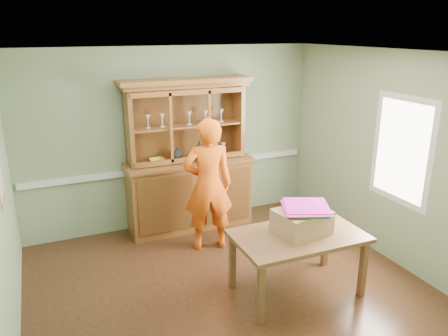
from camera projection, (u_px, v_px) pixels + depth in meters
name	position (u px, v px, depth m)	size (l,w,h in m)	color
floor	(226.00, 284.00, 5.24)	(4.50, 4.50, 0.00)	#4D2918
ceiling	(226.00, 52.00, 4.41)	(4.50, 4.50, 0.00)	white
wall_back	(172.00, 138.00, 6.57)	(4.50, 4.50, 0.00)	gray
wall_left	(0.00, 211.00, 3.97)	(4.00, 4.00, 0.00)	gray
wall_right	(384.00, 156.00, 5.68)	(4.00, 4.00, 0.00)	gray
wall_front	(340.00, 264.00, 3.08)	(4.50, 4.50, 0.00)	gray
chair_rail	(174.00, 167.00, 6.68)	(4.41, 0.05, 0.08)	silver
framed_map	(0.00, 180.00, 4.18)	(0.03, 0.60, 0.46)	#362515
window_panel	(401.00, 150.00, 5.36)	(0.03, 0.96, 1.36)	silver
china_hutch	(189.00, 177.00, 6.58)	(1.92, 0.63, 2.26)	brown
dining_table	(298.00, 241.00, 4.92)	(1.47, 0.89, 0.73)	brown
cardboard_box	(302.00, 221.00, 4.90)	(0.57, 0.46, 0.27)	tan
kite_stack	(306.00, 208.00, 4.88)	(0.64, 0.64, 0.04)	green
person	(208.00, 185.00, 5.87)	(0.67, 0.44, 1.84)	#F25B0F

